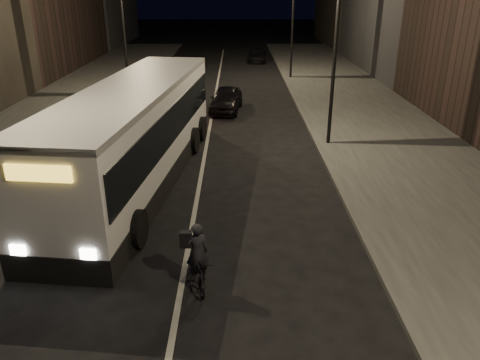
{
  "coord_description": "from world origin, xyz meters",
  "views": [
    {
      "loc": [
        1.37,
        -8.4,
        6.98
      ],
      "look_at": [
        1.49,
        4.47,
        1.5
      ],
      "focal_mm": 35.0,
      "sensor_mm": 36.0,
      "label": 1
    }
  ],
  "objects_px": {
    "car_near": "(226,99)",
    "car_far": "(258,55)",
    "streetlight_right_mid": "(331,24)",
    "car_mid": "(170,73)",
    "streetlight_left_far": "(126,10)",
    "city_bus": "(136,131)",
    "cyclist_on_bicycle": "(198,265)",
    "streetlight_right_far": "(290,5)"
  },
  "relations": [
    {
      "from": "city_bus",
      "to": "streetlight_left_far",
      "type": "bearing_deg",
      "value": 108.94
    },
    {
      "from": "streetlight_right_mid",
      "to": "car_mid",
      "type": "height_order",
      "value": "streetlight_right_mid"
    },
    {
      "from": "streetlight_right_mid",
      "to": "streetlight_right_far",
      "type": "height_order",
      "value": "same"
    },
    {
      "from": "car_near",
      "to": "streetlight_right_mid",
      "type": "bearing_deg",
      "value": -47.5
    },
    {
      "from": "streetlight_right_far",
      "to": "streetlight_left_far",
      "type": "height_order",
      "value": "same"
    },
    {
      "from": "cyclist_on_bicycle",
      "to": "city_bus",
      "type": "bearing_deg",
      "value": 98.42
    },
    {
      "from": "cyclist_on_bicycle",
      "to": "car_near",
      "type": "relative_size",
      "value": 0.45
    },
    {
      "from": "streetlight_right_mid",
      "to": "streetlight_left_far",
      "type": "xyz_separation_m",
      "value": [
        -10.66,
        10.0,
        0.0
      ]
    },
    {
      "from": "streetlight_left_far",
      "to": "cyclist_on_bicycle",
      "type": "bearing_deg",
      "value": -74.45
    },
    {
      "from": "streetlight_left_far",
      "to": "city_bus",
      "type": "xyz_separation_m",
      "value": [
        3.04,
        -13.99,
        -3.39
      ]
    },
    {
      "from": "streetlight_right_far",
      "to": "city_bus",
      "type": "relative_size",
      "value": 0.6
    },
    {
      "from": "car_near",
      "to": "cyclist_on_bicycle",
      "type": "bearing_deg",
      "value": -84.24
    },
    {
      "from": "streetlight_left_far",
      "to": "streetlight_right_far",
      "type": "bearing_deg",
      "value": 29.36
    },
    {
      "from": "streetlight_right_mid",
      "to": "cyclist_on_bicycle",
      "type": "bearing_deg",
      "value": -114.52
    },
    {
      "from": "streetlight_right_mid",
      "to": "city_bus",
      "type": "bearing_deg",
      "value": -152.4
    },
    {
      "from": "streetlight_right_far",
      "to": "car_far",
      "type": "distance_m",
      "value": 10.11
    },
    {
      "from": "car_mid",
      "to": "streetlight_right_mid",
      "type": "bearing_deg",
      "value": 126.42
    },
    {
      "from": "streetlight_right_mid",
      "to": "cyclist_on_bicycle",
      "type": "relative_size",
      "value": 4.44
    },
    {
      "from": "car_mid",
      "to": "car_near",
      "type": "bearing_deg",
      "value": 122.73
    },
    {
      "from": "car_mid",
      "to": "car_far",
      "type": "distance_m",
      "value": 12.15
    },
    {
      "from": "streetlight_left_far",
      "to": "car_mid",
      "type": "distance_m",
      "value": 6.88
    },
    {
      "from": "city_bus",
      "to": "car_far",
      "type": "height_order",
      "value": "city_bus"
    },
    {
      "from": "streetlight_right_far",
      "to": "car_near",
      "type": "relative_size",
      "value": 2.01
    },
    {
      "from": "streetlight_right_mid",
      "to": "car_mid",
      "type": "xyz_separation_m",
      "value": [
        -8.88,
        14.76,
        -4.64
      ]
    },
    {
      "from": "car_near",
      "to": "car_far",
      "type": "xyz_separation_m",
      "value": [
        2.63,
        18.36,
        -0.1
      ]
    },
    {
      "from": "streetlight_right_far",
      "to": "city_bus",
      "type": "height_order",
      "value": "streetlight_right_far"
    },
    {
      "from": "streetlight_right_mid",
      "to": "streetlight_left_far",
      "type": "height_order",
      "value": "same"
    },
    {
      "from": "cyclist_on_bicycle",
      "to": "car_far",
      "type": "height_order",
      "value": "cyclist_on_bicycle"
    },
    {
      "from": "streetlight_right_mid",
      "to": "streetlight_left_far",
      "type": "relative_size",
      "value": 1.0
    },
    {
      "from": "cyclist_on_bicycle",
      "to": "car_near",
      "type": "xyz_separation_m",
      "value": [
        0.36,
        17.08,
        0.08
      ]
    },
    {
      "from": "streetlight_right_far",
      "to": "car_far",
      "type": "bearing_deg",
      "value": 102.33
    },
    {
      "from": "cyclist_on_bicycle",
      "to": "car_mid",
      "type": "relative_size",
      "value": 0.42
    },
    {
      "from": "streetlight_right_mid",
      "to": "city_bus",
      "type": "relative_size",
      "value": 0.6
    },
    {
      "from": "streetlight_right_far",
      "to": "cyclist_on_bicycle",
      "type": "distance_m",
      "value": 27.59
    },
    {
      "from": "streetlight_right_mid",
      "to": "streetlight_right_far",
      "type": "distance_m",
      "value": 16.0
    },
    {
      "from": "streetlight_right_far",
      "to": "car_mid",
      "type": "distance_m",
      "value": 10.1
    },
    {
      "from": "car_mid",
      "to": "car_far",
      "type": "relative_size",
      "value": 1.08
    },
    {
      "from": "streetlight_right_mid",
      "to": "car_far",
      "type": "distance_m",
      "value": 25.24
    },
    {
      "from": "streetlight_right_far",
      "to": "car_far",
      "type": "relative_size",
      "value": 2.01
    },
    {
      "from": "car_near",
      "to": "car_far",
      "type": "height_order",
      "value": "car_near"
    },
    {
      "from": "streetlight_left_far",
      "to": "car_far",
      "type": "height_order",
      "value": "streetlight_left_far"
    },
    {
      "from": "streetlight_right_far",
      "to": "cyclist_on_bicycle",
      "type": "xyz_separation_m",
      "value": [
        -4.9,
        -26.73,
        -4.75
      ]
    }
  ]
}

